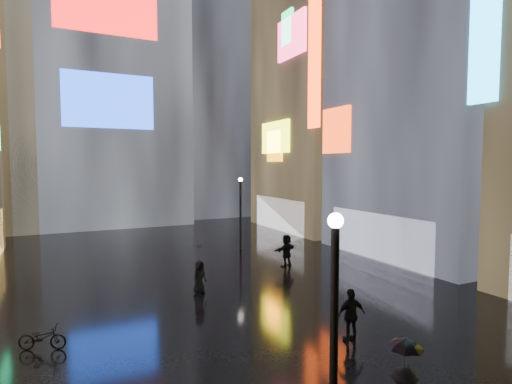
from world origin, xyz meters
TOP-DOWN VIEW (x-y plane):
  - ground at (0.00, 20.00)m, footprint 140.00×140.00m
  - building_right_mid at (15.98, 17.01)m, footprint 10.28×13.70m
  - building_right_far at (15.98, 30.00)m, footprint 10.28×12.00m
  - tower_main at (-3.00, 43.97)m, footprint 16.00×14.20m
  - tower_flank_right at (9.00, 46.00)m, footprint 12.00×12.00m
  - lamp_near at (-2.44, 3.55)m, footprint 0.30×0.30m
  - lamp_far at (4.47, 23.82)m, footprint 0.30×0.30m
  - pedestrian_3 at (1.83, 8.23)m, footprint 1.12×0.58m
  - pedestrian_4 at (-1.31, 15.45)m, footprint 0.91×0.81m
  - pedestrian_5 at (4.97, 18.06)m, footprint 1.87×1.17m
  - umbrella_1 at (-0.34, 3.78)m, footprint 1.03×1.03m
  - umbrella_2 at (-1.31, 15.45)m, footprint 1.21×1.20m
  - bicycle at (-7.77, 12.13)m, footprint 1.64×1.11m

SIDE VIEW (x-z plane):
  - ground at x=0.00m, z-range 0.00..0.00m
  - bicycle at x=-7.77m, z-range 0.00..0.81m
  - pedestrian_4 at x=-1.31m, z-range 0.00..1.56m
  - pedestrian_3 at x=1.83m, z-range 0.00..1.83m
  - pedestrian_5 at x=4.97m, z-range 0.00..1.92m
  - umbrella_1 at x=-0.34m, z-range 1.61..2.30m
  - umbrella_2 at x=-1.31m, z-range 1.56..2.38m
  - lamp_near at x=-2.44m, z-range 0.34..5.54m
  - lamp_far at x=4.47m, z-range 0.34..5.54m
  - building_right_far at x=15.98m, z-range -0.02..27.98m
  - building_right_mid at x=15.98m, z-range -0.01..29.99m
  - tower_flank_right at x=9.00m, z-range 0.00..34.00m
  - tower_main at x=-3.00m, z-range 0.01..42.01m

